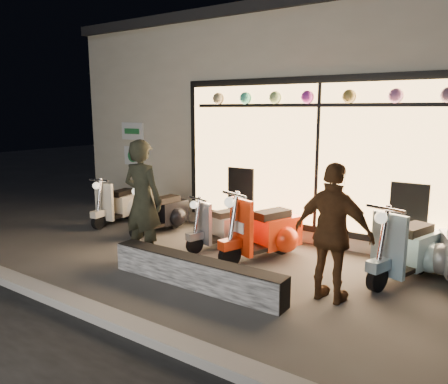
# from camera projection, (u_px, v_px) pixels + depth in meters

# --- Properties ---
(ground) EXTENTS (40.00, 40.00, 0.00)m
(ground) POSITION_uv_depth(u_px,v_px,m) (212.00, 269.00, 6.48)
(ground) COLOR #383533
(ground) RESTS_ON ground
(kerb) EXTENTS (40.00, 0.25, 0.12)m
(kerb) POSITION_uv_depth(u_px,v_px,m) (106.00, 317.00, 4.85)
(kerb) COLOR slate
(kerb) RESTS_ON ground
(shop_building) EXTENTS (10.20, 6.23, 4.20)m
(shop_building) POSITION_uv_depth(u_px,v_px,m) (338.00, 119.00, 10.12)
(shop_building) COLOR beige
(shop_building) RESTS_ON ground
(graffiti_barrier) EXTENTS (2.66, 0.28, 0.40)m
(graffiti_barrier) POSITION_uv_depth(u_px,v_px,m) (195.00, 272.00, 5.81)
(graffiti_barrier) COLOR black
(graffiti_barrier) RESTS_ON ground
(scooter_silver) EXTENTS (0.64, 1.24, 0.88)m
(scooter_silver) POSITION_uv_depth(u_px,v_px,m) (225.00, 226.00, 7.52)
(scooter_silver) COLOR black
(scooter_silver) RESTS_ON ground
(scooter_red) EXTENTS (0.81, 1.49, 1.08)m
(scooter_red) POSITION_uv_depth(u_px,v_px,m) (269.00, 231.00, 6.94)
(scooter_red) COLOR black
(scooter_red) RESTS_ON ground
(scooter_black) EXTENTS (0.48, 1.34, 0.95)m
(scooter_black) POSITION_uv_depth(u_px,v_px,m) (165.00, 212.00, 8.45)
(scooter_black) COLOR black
(scooter_black) RESTS_ON ground
(scooter_cream) EXTENTS (0.53, 1.33, 0.95)m
(scooter_cream) POSITION_uv_depth(u_px,v_px,m) (121.00, 204.00, 9.15)
(scooter_cream) COLOR black
(scooter_cream) RESTS_ON ground
(scooter_blue) EXTENTS (0.77, 1.49, 1.07)m
(scooter_blue) POSITION_uv_depth(u_px,v_px,m) (410.00, 248.00, 6.08)
(scooter_blue) COLOR black
(scooter_blue) RESTS_ON ground
(man) EXTENTS (0.71, 0.49, 1.89)m
(man) POSITION_uv_depth(u_px,v_px,m) (143.00, 200.00, 6.74)
(man) COLOR black
(man) RESTS_ON ground
(woman) EXTENTS (1.04, 0.50, 1.72)m
(woman) POSITION_uv_depth(u_px,v_px,m) (333.00, 233.00, 5.27)
(woman) COLOR brown
(woman) RESTS_ON ground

